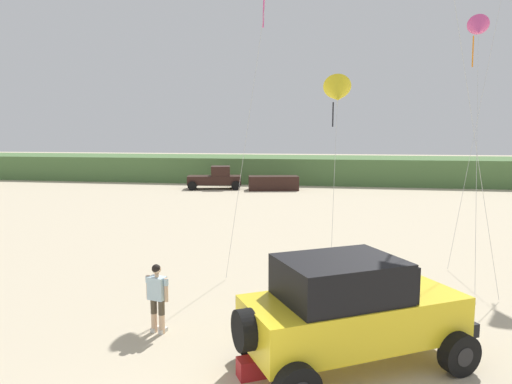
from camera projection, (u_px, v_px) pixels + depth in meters
The scene contains 8 objects.
dune_ridge at pixel (263, 168), 47.97m from camera, with size 90.00×9.53×2.45m, color #4C703D.
jeep at pixel (351, 309), 9.23m from camera, with size 4.97×4.25×2.26m.
person_watching at pixel (157, 294), 10.86m from camera, with size 0.61×0.38×1.67m.
cooler_box at pixel (252, 368), 8.93m from camera, with size 0.56×0.36×0.38m, color #B21E23.
distant_pickup at pixel (216, 178), 40.18m from camera, with size 4.91×3.33×1.98m.
distant_sedan at pixel (273, 183), 39.31m from camera, with size 4.20×1.70×1.20m, color black.
kite_red_delta at pixel (478, 29), 17.60m from camera, with size 1.74×6.24×9.29m.
kite_green_box at pixel (338, 93), 16.70m from camera, with size 1.26×3.46×6.92m.
Camera 1 is at (2.04, -5.28, 4.66)m, focal length 32.42 mm.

